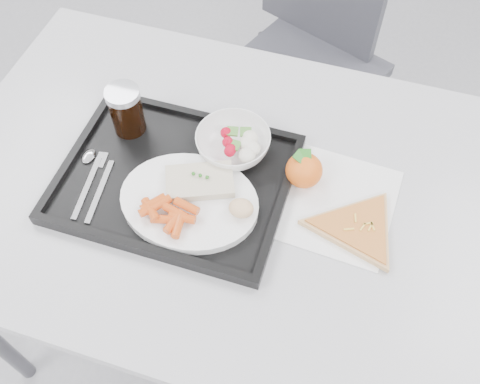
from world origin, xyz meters
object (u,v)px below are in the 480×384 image
object	(u,v)px
chair	(310,38)
table	(232,203)
dinner_plate	(189,201)
cola_glass	(126,110)
tray	(175,179)
tangerine	(304,170)
salad_bowl	(233,143)
pizza_slice	(357,228)

from	to	relation	value
chair	table	bearing A→B (deg)	-90.71
table	dinner_plate	distance (m)	0.13
chair	cola_glass	world-z (taller)	chair
tray	tangerine	size ratio (longest dim) A/B	5.47
table	cola_glass	distance (m)	0.29
dinner_plate	tangerine	distance (m)	0.23
table	dinner_plate	world-z (taller)	dinner_plate
salad_bowl	table	bearing A→B (deg)	-74.38
dinner_plate	salad_bowl	bearing A→B (deg)	75.32
table	cola_glass	size ratio (longest dim) A/B	11.11
dinner_plate	chair	bearing A→B (deg)	85.16
tangerine	salad_bowl	bearing A→B (deg)	172.23
table	salad_bowl	size ratio (longest dim) A/B	7.89
tray	pizza_slice	distance (m)	0.37
chair	salad_bowl	size ratio (longest dim) A/B	6.11
chair	dinner_plate	bearing A→B (deg)	-94.84
table	salad_bowl	xyz separation A→B (m)	(-0.02, 0.07, 0.11)
chair	salad_bowl	distance (m)	0.71
tray	salad_bowl	bearing A→B (deg)	48.55
tray	salad_bowl	distance (m)	0.14
cola_glass	chair	bearing A→B (deg)	69.02
salad_bowl	pizza_slice	distance (m)	0.30
chair	dinner_plate	size ratio (longest dim) A/B	3.44
chair	pizza_slice	world-z (taller)	chair
chair	cola_glass	xyz separation A→B (m)	(-0.26, -0.67, 0.28)
tray	tangerine	bearing A→B (deg)	18.30
pizza_slice	dinner_plate	bearing A→B (deg)	-171.42
salad_bowl	cola_glass	xyz separation A→B (m)	(-0.23, -0.01, 0.03)
tray	tangerine	world-z (taller)	tangerine
tray	cola_glass	bearing A→B (deg)	145.84
table	tangerine	distance (m)	0.18
cola_glass	tangerine	bearing A→B (deg)	-2.06
tray	tangerine	distance (m)	0.26
tangerine	cola_glass	bearing A→B (deg)	177.94
tray	table	bearing A→B (deg)	14.56
tangerine	pizza_slice	xyz separation A→B (m)	(0.13, -0.08, -0.02)
dinner_plate	tangerine	size ratio (longest dim) A/B	3.28
tray	dinner_plate	bearing A→B (deg)	-45.01
chair	tray	world-z (taller)	chair
pizza_slice	tangerine	bearing A→B (deg)	146.84
cola_glass	tangerine	distance (m)	0.38
table	tray	xyz separation A→B (m)	(-0.11, -0.03, 0.08)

